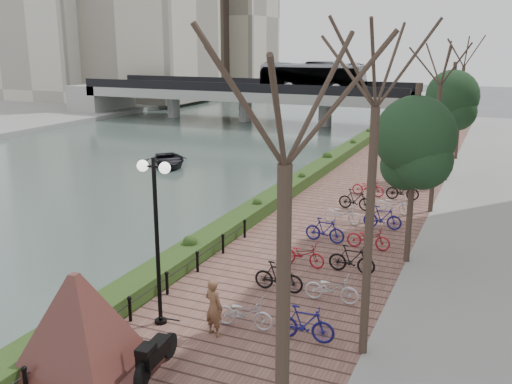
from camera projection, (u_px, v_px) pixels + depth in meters
The scene contains 13 objects.
ground at pixel (71, 343), 16.37m from camera, with size 220.00×220.00×0.00m, color #59595B.
river_water at pixel (139, 153), 44.32m from camera, with size 30.00×130.00×0.02m, color #40514A.
promenade at pixel (356, 200), 30.29m from camera, with size 8.00×75.00×0.50m, color brown.
hedge at pixel (310, 174), 33.67m from camera, with size 1.10×56.00×0.60m, color #1E3714.
chain_fence at pixel (149, 296), 17.39m from camera, with size 0.10×14.10×0.70m.
granite_monument at pixel (78, 324), 13.65m from camera, with size 5.00×5.00×2.62m.
lamppost at pixel (155, 206), 15.60m from camera, with size 1.02×0.32×4.87m.
motorcycle at pixel (156, 352), 13.91m from camera, with size 0.55×1.75×1.10m, color black, non-canonical shape.
pedestrian at pixel (214, 307), 15.63m from camera, with size 0.60×0.39×1.64m, color brown.
bicycle_parking at pixel (346, 234), 22.64m from camera, with size 2.40×17.32×1.00m.
street_trees at pixel (426, 159), 23.60m from camera, with size 3.20×37.12×6.80m.
bridge at pixel (258, 91), 60.60m from camera, with size 36.00×10.77×6.50m.
boat at pixel (169, 160), 39.42m from camera, with size 3.12×4.37×0.90m, color black.
Camera 1 is at (10.76, -11.38, 8.36)m, focal length 40.00 mm.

